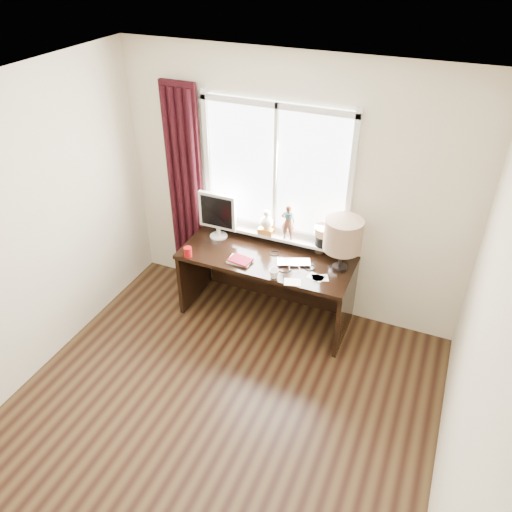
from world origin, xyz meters
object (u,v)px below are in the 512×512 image
at_px(monitor, 217,213).
at_px(red_cup, 188,252).
at_px(laptop, 294,262).
at_px(table_lamp, 343,235).
at_px(desk, 270,271).
at_px(mug, 274,273).

bearing_deg(monitor, red_cup, -103.62).
bearing_deg(monitor, laptop, -10.09).
bearing_deg(red_cup, table_lamp, 14.99).
xyz_separation_m(desk, table_lamp, (0.71, -0.02, 0.61)).
height_order(mug, monitor, monitor).
bearing_deg(laptop, mug, -130.26).
height_order(mug, red_cup, red_cup).
bearing_deg(red_cup, desk, 29.47).
xyz_separation_m(desk, monitor, (-0.59, 0.05, 0.52)).
bearing_deg(desk, laptop, -20.78).
relative_size(laptop, monitor, 0.65).
bearing_deg(mug, monitor, 150.60).
bearing_deg(laptop, monitor, 147.74).
distance_m(laptop, monitor, 0.94).
bearing_deg(mug, laptop, 71.90).
distance_m(laptop, table_lamp, 0.56).
bearing_deg(table_lamp, mug, -143.73).
xyz_separation_m(mug, monitor, (-0.79, 0.44, 0.23)).
bearing_deg(monitor, mug, -29.40).
distance_m(desk, table_lamp, 0.93).
height_order(red_cup, desk, red_cup).
bearing_deg(desk, mug, -63.88).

